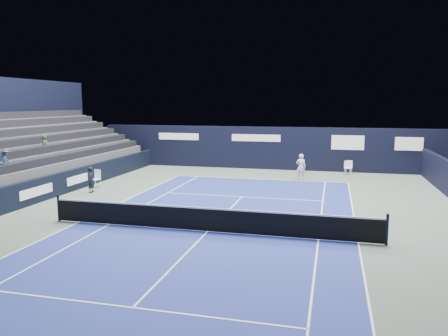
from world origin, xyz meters
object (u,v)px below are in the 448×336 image
object	(u,v)px
folding_chair_back_a	(349,166)
line_judge_chair	(96,177)
folding_chair_back_b	(347,167)
tennis_player	(301,167)
tennis_net	(207,219)

from	to	relation	value
folding_chair_back_a	line_judge_chair	world-z (taller)	line_judge_chair
folding_chair_back_a	folding_chair_back_b	size ratio (longest dim) A/B	1.03
tennis_player	tennis_net	bearing A→B (deg)	-101.91
line_judge_chair	tennis_net	bearing A→B (deg)	-25.50
tennis_net	line_judge_chair	bearing A→B (deg)	141.53
folding_chair_back_b	tennis_net	xyz separation A→B (m)	(-5.51, -15.40, -0.01)
folding_chair_back_b	line_judge_chair	bearing A→B (deg)	-155.21
folding_chair_back_a	folding_chair_back_b	xyz separation A→B (m)	(-0.12, -0.07, -0.01)
tennis_player	line_judge_chair	bearing A→B (deg)	-154.61
line_judge_chair	tennis_player	bearing A→B (deg)	38.36
folding_chair_back_a	tennis_net	size ratio (longest dim) A/B	0.07
folding_chair_back_b	tennis_player	distance (m)	4.31
folding_chair_back_a	tennis_net	distance (m)	16.47
tennis_net	folding_chair_back_a	bearing A→B (deg)	70.01
line_judge_chair	tennis_net	world-z (taller)	tennis_net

